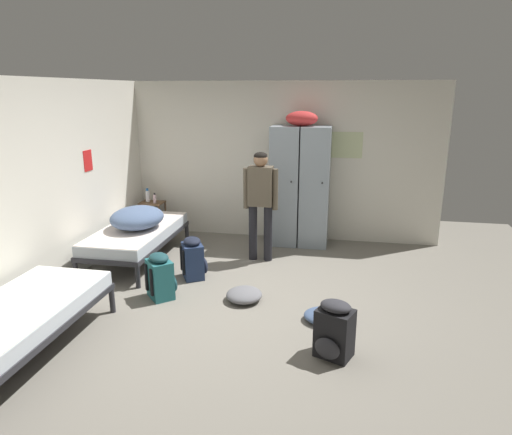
% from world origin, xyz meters
% --- Properties ---
extents(ground_plane, '(7.98, 7.98, 0.00)m').
position_xyz_m(ground_plane, '(0.00, 0.00, 0.00)').
color(ground_plane, slate).
extents(room_backdrop, '(4.99, 5.05, 2.51)m').
position_xyz_m(room_backdrop, '(-1.23, 1.26, 1.26)').
color(room_backdrop, silver).
rests_on(room_backdrop, ground_plane).
extents(locker_bank, '(0.90, 0.55, 2.07)m').
position_xyz_m(locker_bank, '(0.32, 2.21, 0.97)').
color(locker_bank, '#8C99A3').
rests_on(locker_bank, ground_plane).
extents(shelf_unit, '(0.38, 0.30, 0.57)m').
position_xyz_m(shelf_unit, '(-2.13, 2.20, 0.35)').
color(shelf_unit, brown).
rests_on(shelf_unit, ground_plane).
extents(bed_left_rear, '(0.90, 1.90, 0.49)m').
position_xyz_m(bed_left_rear, '(-1.88, 1.05, 0.38)').
color(bed_left_rear, '#28282D').
rests_on(bed_left_rear, ground_plane).
extents(bed_left_front, '(0.90, 1.90, 0.49)m').
position_xyz_m(bed_left_front, '(-1.88, -1.45, 0.38)').
color(bed_left_front, '#28282D').
rests_on(bed_left_front, ground_plane).
extents(bedding_heap, '(0.72, 0.84, 0.30)m').
position_xyz_m(bedding_heap, '(-1.85, 1.02, 0.64)').
color(bedding_heap, slate).
rests_on(bedding_heap, bed_left_rear).
extents(person_traveler, '(0.49, 0.20, 1.56)m').
position_xyz_m(person_traveler, '(-0.15, 1.37, 0.94)').
color(person_traveler, black).
rests_on(person_traveler, ground_plane).
extents(water_bottle, '(0.07, 0.07, 0.23)m').
position_xyz_m(water_bottle, '(-2.21, 2.22, 0.67)').
color(water_bottle, white).
rests_on(water_bottle, shelf_unit).
extents(lotion_bottle, '(0.05, 0.05, 0.17)m').
position_xyz_m(lotion_bottle, '(-2.06, 2.16, 0.64)').
color(lotion_bottle, beige).
rests_on(lotion_bottle, shelf_unit).
extents(backpack_black, '(0.39, 0.40, 0.55)m').
position_xyz_m(backpack_black, '(0.95, -0.95, 0.26)').
color(backpack_black, black).
rests_on(backpack_black, ground_plane).
extents(backpack_navy, '(0.41, 0.40, 0.55)m').
position_xyz_m(backpack_navy, '(-0.89, 0.57, 0.26)').
color(backpack_navy, navy).
rests_on(backpack_navy, ground_plane).
extents(backpack_teal, '(0.42, 0.42, 0.55)m').
position_xyz_m(backpack_teal, '(-1.08, -0.07, 0.26)').
color(backpack_teal, '#23666B').
rests_on(backpack_teal, ground_plane).
extents(clothes_pile_grey, '(0.42, 0.44, 0.14)m').
position_xyz_m(clothes_pile_grey, '(-0.10, 0.03, 0.07)').
color(clothes_pile_grey, slate).
rests_on(clothes_pile_grey, ground_plane).
extents(clothes_pile_denim, '(0.46, 0.40, 0.11)m').
position_xyz_m(clothes_pile_denim, '(0.86, -0.29, 0.06)').
color(clothes_pile_denim, '#42567A').
rests_on(clothes_pile_denim, ground_plane).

